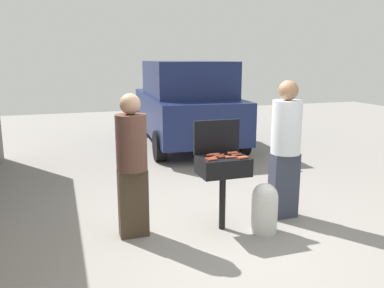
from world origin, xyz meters
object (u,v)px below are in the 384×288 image
at_px(hot_dog_3, 211,158).
at_px(hot_dog_8, 217,156).
at_px(hot_dog_12, 243,158).
at_px(hot_dog_5, 231,157).
at_px(person_right, 286,145).
at_px(hot_dog_10, 214,154).
at_px(hot_dog_6, 219,155).
at_px(person_left, 132,161).
at_px(hot_dog_0, 236,155).
at_px(hot_dog_2, 242,157).
at_px(hot_dog_1, 223,157).
at_px(propane_tank, 265,207).
at_px(hot_dog_11, 233,153).
at_px(hot_dog_4, 212,159).
at_px(parked_minivan, 186,103).
at_px(hot_dog_7, 211,155).
at_px(hot_dog_9, 232,153).
at_px(bbq_grill, 223,168).

distance_m(hot_dog_3, hot_dog_8, 0.12).
relative_size(hot_dog_8, hot_dog_12, 1.00).
xyz_separation_m(hot_dog_3, hot_dog_5, (0.25, -0.02, 0.00)).
bearing_deg(person_right, hot_dog_10, 9.28).
bearing_deg(hot_dog_6, person_left, 174.36).
bearing_deg(hot_dog_0, hot_dog_8, -179.89).
xyz_separation_m(hot_dog_2, person_left, (-1.27, 0.28, -0.01)).
relative_size(hot_dog_0, hot_dog_1, 1.00).
bearing_deg(person_left, propane_tank, -14.30).
bearing_deg(hot_dog_1, hot_dog_6, 106.03).
relative_size(hot_dog_0, hot_dog_11, 1.00).
relative_size(hot_dog_4, parked_minivan, 0.03).
bearing_deg(hot_dog_10, hot_dog_7, -146.42).
relative_size(hot_dog_1, person_left, 0.08).
xyz_separation_m(hot_dog_1, hot_dog_11, (0.18, 0.12, 0.00)).
height_order(hot_dog_0, hot_dog_7, same).
height_order(hot_dog_1, hot_dog_5, same).
bearing_deg(person_left, hot_dog_2, -12.33).
xyz_separation_m(hot_dog_10, parked_minivan, (1.15, 4.83, 0.09)).
bearing_deg(hot_dog_2, hot_dog_10, 136.37).
height_order(hot_dog_8, person_left, person_left).
bearing_deg(hot_dog_4, hot_dog_3, 87.99).
height_order(hot_dog_1, parked_minivan, parked_minivan).
bearing_deg(propane_tank, hot_dog_1, 156.05).
xyz_separation_m(hot_dog_9, hot_dog_11, (-0.01, -0.04, 0.00)).
xyz_separation_m(hot_dog_6, hot_dog_12, (0.23, -0.21, 0.00)).
distance_m(hot_dog_4, person_left, 0.93).
bearing_deg(hot_dog_2, hot_dog_11, 95.64).
bearing_deg(hot_dog_9, hot_dog_3, -152.34).
distance_m(hot_dog_2, person_right, 0.78).
bearing_deg(person_right, hot_dog_11, 11.41).
xyz_separation_m(hot_dog_5, hot_dog_12, (0.13, -0.08, 0.00)).
height_order(hot_dog_7, hot_dog_10, same).
distance_m(bbq_grill, hot_dog_10, 0.21).
height_order(hot_dog_0, hot_dog_3, same).
relative_size(hot_dog_9, propane_tank, 0.21).
xyz_separation_m(person_right, parked_minivan, (0.16, 4.84, 0.04)).
xyz_separation_m(hot_dog_8, propane_tank, (0.54, -0.24, -0.62)).
height_order(hot_dog_1, hot_dog_9, same).
bearing_deg(hot_dog_7, person_left, 175.98).
xyz_separation_m(bbq_grill, hot_dog_9, (0.17, 0.12, 0.16)).
xyz_separation_m(hot_dog_6, person_left, (-1.04, 0.10, -0.01)).
xyz_separation_m(hot_dog_4, hot_dog_8, (0.10, 0.12, 0.00)).
xyz_separation_m(person_left, parked_minivan, (2.16, 4.80, 0.10)).
bearing_deg(hot_dog_1, hot_dog_11, 34.08).
relative_size(hot_dog_9, parked_minivan, 0.03).
bearing_deg(hot_dog_12, bbq_grill, 138.99).
distance_m(hot_dog_9, hot_dog_10, 0.24).
bearing_deg(person_right, bbq_grill, 16.35).
bearing_deg(hot_dog_3, parked_minivan, 75.83).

